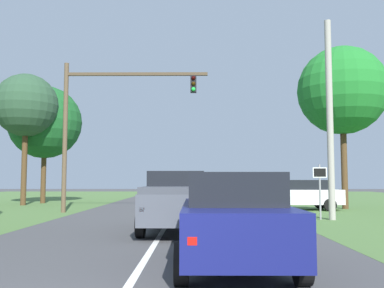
% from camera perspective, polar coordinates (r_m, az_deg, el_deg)
% --- Properties ---
extents(ground_plane, '(120.00, 120.00, 0.00)m').
position_cam_1_polar(ground_plane, '(15.15, -3.77, -11.20)').
color(ground_plane, '#424244').
extents(red_suv_near, '(2.23, 4.76, 1.87)m').
position_cam_1_polar(red_suv_near, '(8.87, 5.41, -9.50)').
color(red_suv_near, navy).
rests_on(red_suv_near, ground_plane).
extents(pickup_truck_lead, '(2.32, 5.63, 1.99)m').
position_cam_1_polar(pickup_truck_lead, '(14.64, -1.93, -7.47)').
color(pickup_truck_lead, '#4C515B').
rests_on(pickup_truck_lead, ground_plane).
extents(traffic_light, '(7.63, 0.40, 7.89)m').
position_cam_1_polar(traffic_light, '(23.44, -11.67, 4.00)').
color(traffic_light, brown).
rests_on(traffic_light, ground_plane).
extents(keep_moving_sign, '(0.60, 0.09, 2.37)m').
position_cam_1_polar(keep_moving_sign, '(19.54, 16.43, -5.07)').
color(keep_moving_sign, gray).
rests_on(keep_moving_sign, ground_plane).
extents(oak_tree_right, '(5.23, 5.23, 9.60)m').
position_cam_1_polar(oak_tree_right, '(27.47, 19.09, 6.61)').
color(oak_tree_right, '#4C351E').
rests_on(oak_tree_right, ground_plane).
extents(crossing_suv_far, '(4.44, 2.11, 1.68)m').
position_cam_1_polar(crossing_suv_far, '(25.29, 14.13, -6.39)').
color(crossing_suv_far, silver).
rests_on(crossing_suv_far, ground_plane).
extents(utility_pole_right, '(0.28, 0.28, 8.72)m').
position_cam_1_polar(utility_pole_right, '(19.77, 17.63, 3.22)').
color(utility_pole_right, '#9E998E').
rests_on(utility_pole_right, ground_plane).
extents(extra_tree_1, '(4.22, 4.22, 8.79)m').
position_cam_1_polar(extra_tree_1, '(31.34, -20.94, 4.71)').
color(extra_tree_1, '#4C351E').
rests_on(extra_tree_1, ground_plane).
extents(extra_tree_2, '(5.26, 5.26, 8.49)m').
position_cam_1_polar(extra_tree_2, '(33.39, -18.74, 2.70)').
color(extra_tree_2, '#4C351E').
rests_on(extra_tree_2, ground_plane).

